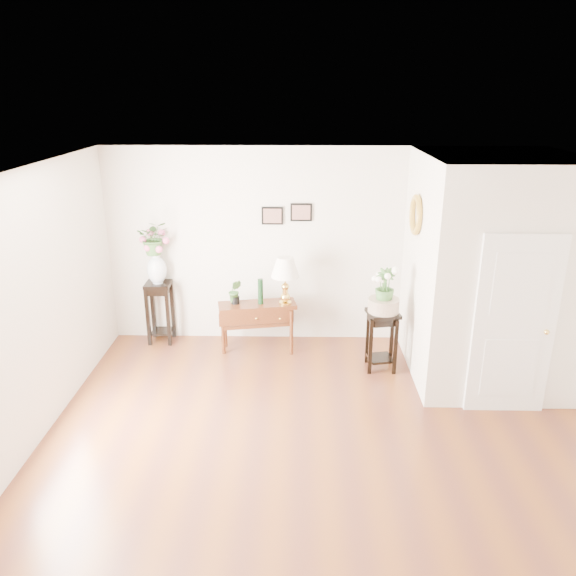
{
  "coord_description": "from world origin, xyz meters",
  "views": [
    {
      "loc": [
        -0.28,
        -4.94,
        3.53
      ],
      "look_at": [
        -0.4,
        1.3,
        1.29
      ],
      "focal_mm": 35.0,
      "sensor_mm": 36.0,
      "label": 1
    }
  ],
  "objects_px": {
    "console_table": "(258,327)",
    "plant_stand_a": "(160,312)",
    "table_lamp": "(285,280)",
    "plant_stand_b": "(381,340)"
  },
  "relations": [
    {
      "from": "console_table",
      "to": "table_lamp",
      "type": "height_order",
      "value": "table_lamp"
    },
    {
      "from": "console_table",
      "to": "plant_stand_b",
      "type": "distance_m",
      "value": 1.74
    },
    {
      "from": "table_lamp",
      "to": "plant_stand_a",
      "type": "bearing_deg",
      "value": 170.97
    },
    {
      "from": "plant_stand_a",
      "to": "table_lamp",
      "type": "bearing_deg",
      "value": -9.03
    },
    {
      "from": "table_lamp",
      "to": "plant_stand_b",
      "type": "bearing_deg",
      "value": -21.38
    },
    {
      "from": "console_table",
      "to": "plant_stand_a",
      "type": "height_order",
      "value": "plant_stand_a"
    },
    {
      "from": "table_lamp",
      "to": "plant_stand_a",
      "type": "distance_m",
      "value": 1.95
    },
    {
      "from": "plant_stand_a",
      "to": "console_table",
      "type": "bearing_deg",
      "value": -11.42
    },
    {
      "from": "console_table",
      "to": "table_lamp",
      "type": "bearing_deg",
      "value": -10.73
    },
    {
      "from": "console_table",
      "to": "plant_stand_a",
      "type": "xyz_separation_m",
      "value": [
        -1.44,
        0.29,
        0.1
      ]
    }
  ]
}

